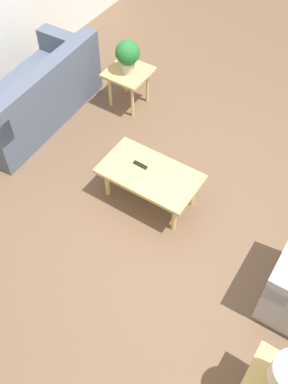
{
  "coord_description": "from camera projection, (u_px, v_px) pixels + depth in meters",
  "views": [
    {
      "loc": [
        -1.31,
        2.5,
        3.86
      ],
      "look_at": [
        0.14,
        0.27,
        0.55
      ],
      "focal_mm": 42.0,
      "sensor_mm": 36.0,
      "label": 1
    }
  ],
  "objects": [
    {
      "name": "remote_control",
      "position": [
        140.0,
        165.0,
        4.62
      ],
      "size": [
        0.16,
        0.04,
        0.02
      ],
      "color": "black",
      "rests_on": "coffee_table"
    },
    {
      "name": "side_table_plant",
      "position": [
        128.0,
        76.0,
        5.56
      ],
      "size": [
        0.51,
        0.51,
        0.5
      ],
      "color": "tan",
      "rests_on": "ground_plane"
    },
    {
      "name": "potted_plant",
      "position": [
        128.0,
        54.0,
        5.31
      ],
      "size": [
        0.3,
        0.3,
        0.41
      ],
      "color": "#B2ADA3",
      "rests_on": "side_table_plant"
    },
    {
      "name": "ground_plane",
      "position": [
        169.0,
        213.0,
        4.78
      ],
      "size": [
        14.0,
        14.0,
        0.0
      ],
      "primitive_type": "plane",
      "color": "brown"
    },
    {
      "name": "sofa",
      "position": [
        33.0,
        97.0,
        5.47
      ],
      "size": [
        0.92,
        1.9,
        0.84
      ],
      "rotation": [
        0.0,
        0.0,
        1.62
      ],
      "color": "#4C566B",
      "rests_on": "ground_plane"
    },
    {
      "name": "coffee_table",
      "position": [
        150.0,
        176.0,
        4.6
      ],
      "size": [
        1.03,
        0.58,
        0.43
      ],
      "color": "tan",
      "rests_on": "ground_plane"
    }
  ]
}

